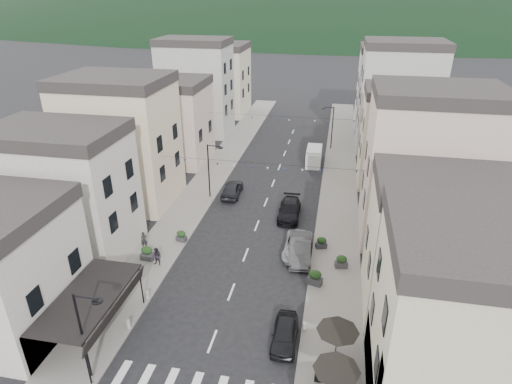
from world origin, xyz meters
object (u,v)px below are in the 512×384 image
parked_car_e (232,189)px  pedestrian_a (144,240)px  parked_car_c (297,246)px  delivery_van (314,156)px  parked_car_b (300,249)px  parked_car_a (285,333)px  parked_car_d (289,210)px  pedestrian_b (157,257)px

parked_car_e → pedestrian_a: pedestrian_a is taller
parked_car_c → delivery_van: (-0.11, 20.90, 0.42)m
parked_car_b → delivery_van: size_ratio=1.05×
parked_car_e → delivery_van: 13.67m
parked_car_a → parked_car_b: (-0.01, 9.64, 0.15)m
parked_car_d → delivery_van: 14.70m
parked_car_a → pedestrian_a: (-13.26, 8.34, 0.22)m
parked_car_a → parked_car_d: 16.61m
parked_car_a → parked_car_b: size_ratio=0.79×
parked_car_d → pedestrian_a: (-11.53, -8.17, 0.15)m
parked_car_a → parked_car_e: size_ratio=0.84×
parked_car_a → parked_car_d: parked_car_d is taller
parked_car_a → pedestrian_a: 15.67m
parked_car_d → parked_car_a: bearing=-85.4°
parked_car_e → pedestrian_a: bearing=65.1°
parked_car_b → parked_car_d: 7.09m
parked_car_e → pedestrian_a: size_ratio=3.04×
delivery_van → pedestrian_b: delivery_van is taller
parked_car_c → parked_car_e: parked_car_e is taller
parked_car_e → delivery_van: bearing=-128.5°
pedestrian_a → pedestrian_b: 3.03m
parked_car_d → parked_car_e: size_ratio=1.08×
parked_car_a → parked_car_d: size_ratio=0.78×
parked_car_e → parked_car_a: bearing=110.2°
parked_car_c → pedestrian_a: (-12.98, -1.91, 0.20)m
parked_car_a → pedestrian_b: 12.75m
parked_car_c → parked_car_e: (-8.13, 9.84, 0.11)m
pedestrian_b → parked_car_b: bearing=25.7°
pedestrian_b → parked_car_c: bearing=29.0°
delivery_van → parked_car_c: bearing=-90.6°
pedestrian_a → parked_car_b: bearing=-22.3°
pedestrian_a → parked_car_d: bearing=7.5°
parked_car_c → pedestrian_b: pedestrian_b is taller
parked_car_b → pedestrian_a: pedestrian_a is taller
parked_car_d → delivery_van: size_ratio=1.07×
parked_car_c → parked_car_d: (-1.45, 6.27, 0.05)m
parked_car_d → pedestrian_a: bearing=-146.1°
parked_car_d → delivery_van: delivery_van is taller
pedestrian_a → parked_car_c: bearing=-19.5°
parked_car_d → pedestrian_b: size_ratio=3.17×
parked_car_a → delivery_van: 31.16m
parked_car_a → pedestrian_a: pedestrian_a is taller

